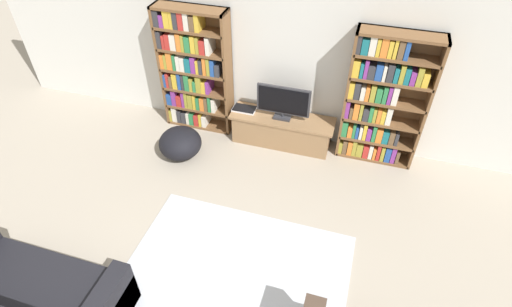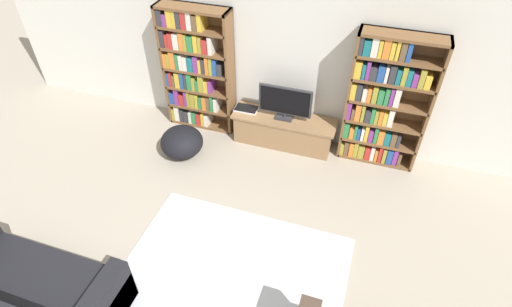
% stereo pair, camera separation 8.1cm
% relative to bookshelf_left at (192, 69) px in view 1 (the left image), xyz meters
% --- Properties ---
extents(wall_back, '(8.80, 0.06, 2.60)m').
position_rel_bookshelf_left_xyz_m(wall_back, '(1.31, 0.19, 0.36)').
color(wall_back, silver).
rests_on(wall_back, ground_plane).
extents(bookshelf_left, '(1.02, 0.30, 1.84)m').
position_rel_bookshelf_left_xyz_m(bookshelf_left, '(0.00, 0.00, 0.00)').
color(bookshelf_left, brown).
rests_on(bookshelf_left, ground_plane).
extents(bookshelf_right, '(1.02, 0.30, 1.84)m').
position_rel_bookshelf_left_xyz_m(bookshelf_right, '(2.63, 0.00, -0.03)').
color(bookshelf_right, brown).
rests_on(bookshelf_right, ground_plane).
extents(tv_stand, '(1.48, 0.44, 0.45)m').
position_rel_bookshelf_left_xyz_m(tv_stand, '(1.37, -0.10, -0.71)').
color(tv_stand, '#8E6B47').
rests_on(tv_stand, ground_plane).
extents(television, '(0.74, 0.16, 0.50)m').
position_rel_bookshelf_left_xyz_m(television, '(1.37, -0.11, -0.22)').
color(television, '#2D2D33').
rests_on(television, tv_stand).
extents(laptop, '(0.34, 0.21, 0.03)m').
position_rel_bookshelf_left_xyz_m(laptop, '(0.80, -0.07, -0.47)').
color(laptop, silver).
rests_on(laptop, tv_stand).
extents(area_rug, '(2.34, 1.63, 0.02)m').
position_rel_bookshelf_left_xyz_m(area_rug, '(1.46, -2.36, -0.93)').
color(area_rug, '#B2B7C1').
rests_on(area_rug, ground_plane).
extents(couch_left_sectional, '(1.71, 0.92, 0.75)m').
position_rel_bookshelf_left_xyz_m(couch_left_sectional, '(-0.23, -3.42, -0.68)').
color(couch_left_sectional, black).
rests_on(couch_left_sectional, ground_plane).
extents(beanbag_ottoman, '(0.59, 0.59, 0.42)m').
position_rel_bookshelf_left_xyz_m(beanbag_ottoman, '(0.08, -0.79, -0.72)').
color(beanbag_ottoman, black).
rests_on(beanbag_ottoman, ground_plane).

